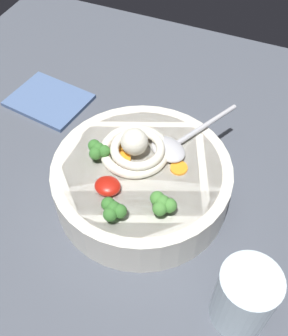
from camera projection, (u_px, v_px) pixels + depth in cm
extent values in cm
cube|color=#474C56|center=(134.00, 216.00, 66.37)|extent=(107.00, 107.00, 3.68)
cylinder|color=silver|center=(144.00, 182.00, 64.10)|extent=(27.44, 27.44, 6.96)
cylinder|color=olive|center=(144.00, 181.00, 63.89)|extent=(24.15, 24.15, 6.40)
torus|color=silver|center=(135.00, 150.00, 62.67)|extent=(10.73, 10.73, 1.48)
torus|color=silver|center=(138.00, 149.00, 61.31)|extent=(11.49, 11.49, 1.33)
sphere|color=silver|center=(134.00, 142.00, 61.18)|extent=(4.16, 4.16, 4.16)
ellipsoid|color=#B7B7BC|center=(168.00, 149.00, 62.75)|extent=(7.35, 6.65, 1.60)
cylinder|color=#B7B7BC|center=(203.00, 127.00, 65.80)|extent=(7.54, 13.72, 0.80)
ellipsoid|color=#B2190F|center=(108.00, 186.00, 58.22)|extent=(3.79, 3.41, 1.70)
cylinder|color=#7A9E60|center=(99.00, 155.00, 62.37)|extent=(0.97, 0.97, 1.04)
sphere|color=#38752D|center=(98.00, 148.00, 61.23)|extent=(1.91, 1.91, 1.91)
sphere|color=#38752D|center=(104.00, 151.00, 61.13)|extent=(1.91, 1.91, 1.91)
sphere|color=#38752D|center=(94.00, 146.00, 61.72)|extent=(1.91, 1.91, 1.91)
sphere|color=#38752D|center=(95.00, 154.00, 60.78)|extent=(1.91, 1.91, 1.91)
cylinder|color=#7A9E60|center=(162.00, 209.00, 56.13)|extent=(1.02, 1.02, 1.10)
sphere|color=#478938|center=(163.00, 202.00, 54.93)|extent=(2.01, 2.01, 2.01)
sphere|color=#478938|center=(170.00, 205.00, 54.82)|extent=(2.01, 2.01, 2.01)
sphere|color=#478938|center=(157.00, 198.00, 55.45)|extent=(2.01, 2.01, 2.01)
sphere|color=#478938|center=(160.00, 209.00, 54.46)|extent=(2.01, 2.01, 2.01)
cylinder|color=#7A9E60|center=(114.00, 214.00, 55.59)|extent=(0.99, 0.99, 1.06)
sphere|color=#38752D|center=(113.00, 208.00, 54.43)|extent=(1.95, 1.95, 1.95)
sphere|color=#38752D|center=(120.00, 211.00, 54.32)|extent=(1.95, 1.95, 1.95)
sphere|color=#38752D|center=(108.00, 204.00, 54.92)|extent=(1.95, 1.95, 1.95)
sphere|color=#38752D|center=(110.00, 214.00, 53.97)|extent=(1.95, 1.95, 1.95)
cylinder|color=orange|center=(179.00, 168.00, 61.14)|extent=(2.61, 2.61, 0.42)
cylinder|color=orange|center=(119.00, 147.00, 63.74)|extent=(2.10, 2.10, 0.63)
cylinder|color=orange|center=(123.00, 159.00, 62.03)|extent=(2.47, 2.47, 0.74)
cylinder|color=orange|center=(148.00, 133.00, 65.66)|extent=(2.31, 2.31, 0.58)
cylinder|color=silver|center=(244.00, 297.00, 50.68)|extent=(7.57, 7.57, 10.22)
cube|color=#4C6693|center=(49.00, 100.00, 80.88)|extent=(15.98, 13.18, 0.80)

